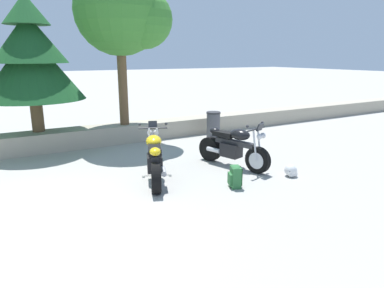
# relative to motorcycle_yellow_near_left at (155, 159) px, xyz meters

# --- Properties ---
(ground_plane) EXTENTS (120.00, 120.00, 0.00)m
(ground_plane) POSITION_rel_motorcycle_yellow_near_left_xyz_m (-2.91, -1.05, -0.49)
(ground_plane) COLOR #A3A099
(stone_wall) EXTENTS (36.00, 0.80, 0.55)m
(stone_wall) POSITION_rel_motorcycle_yellow_near_left_xyz_m (-2.91, 3.75, -0.21)
(stone_wall) COLOR #A89E89
(stone_wall) RESTS_ON ground
(motorcycle_yellow_near_left) EXTENTS (1.01, 1.98, 1.18)m
(motorcycle_yellow_near_left) POSITION_rel_motorcycle_yellow_near_left_xyz_m (0.00, 0.00, 0.00)
(motorcycle_yellow_near_left) COLOR black
(motorcycle_yellow_near_left) RESTS_ON ground
(motorcycle_black_centre) EXTENTS (0.91, 2.02, 1.18)m
(motorcycle_black_centre) POSITION_rel_motorcycle_yellow_near_left_xyz_m (2.04, -0.08, 0.00)
(motorcycle_black_centre) COLOR black
(motorcycle_black_centre) RESTS_ON ground
(rider_backpack) EXTENTS (0.33, 0.35, 0.47)m
(rider_backpack) POSITION_rel_motorcycle_yellow_near_left_xyz_m (1.27, -1.21, -0.24)
(rider_backpack) COLOR #2D6B38
(rider_backpack) RESTS_ON ground
(rider_helmet) EXTENTS (0.28, 0.28, 0.28)m
(rider_helmet) POSITION_rel_motorcycle_yellow_near_left_xyz_m (2.76, -1.30, -0.35)
(rider_helmet) COLOR silver
(rider_helmet) RESTS_ON ground
(pine_tree_mid_left) EXTENTS (2.73, 2.73, 3.68)m
(pine_tree_mid_left) POSITION_rel_motorcycle_yellow_near_left_xyz_m (-1.88, 3.91, 2.14)
(pine_tree_mid_left) COLOR brown
(pine_tree_mid_left) RESTS_ON stone_wall
(leafy_tree_mid_right) EXTENTS (2.74, 2.61, 4.68)m
(leafy_tree_mid_right) POSITION_rel_motorcycle_yellow_near_left_xyz_m (0.71, 3.61, 3.37)
(leafy_tree_mid_right) COLOR brown
(leafy_tree_mid_right) RESTS_ON stone_wall
(trash_bin) EXTENTS (0.46, 0.46, 0.86)m
(trash_bin) POSITION_rel_motorcycle_yellow_near_left_xyz_m (3.31, 2.79, -0.05)
(trash_bin) COLOR #4C4C51
(trash_bin) RESTS_ON ground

